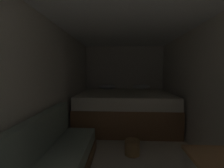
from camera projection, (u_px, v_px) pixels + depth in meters
ground_plane at (128, 159)px, 2.38m from camera, size 6.89×6.89×0.00m
wall_back at (124, 81)px, 4.75m from camera, size 2.40×0.05×2.07m
wall_left at (50, 91)px, 2.35m from camera, size 0.05×4.89×2.07m
wall_right at (211, 92)px, 2.23m from camera, size 0.05×4.89×2.07m
ceiling_slab at (129, 17)px, 2.21m from camera, size 2.40×4.89×0.05m
bed at (125, 109)px, 3.86m from camera, size 2.18×1.76×0.96m
wicker_basket at (132, 147)px, 2.50m from camera, size 0.24×0.24×0.23m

